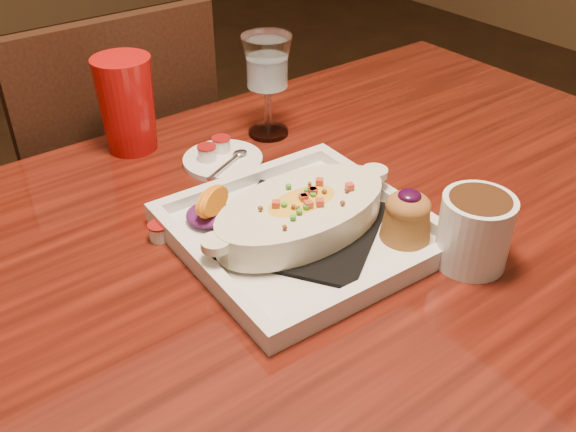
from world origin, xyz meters
TOP-DOWN VIEW (x-y plane):
  - table at (0.00, 0.00)m, footprint 1.50×0.90m
  - chair_far at (-0.00, 0.63)m, footprint 0.42×0.42m
  - plate at (0.03, -0.01)m, footprint 0.33×0.33m
  - coffee_mug at (0.17, -0.17)m, footprint 0.13×0.09m
  - goblet at (0.17, 0.28)m, footprint 0.08×0.08m
  - saucer at (0.05, 0.24)m, footprint 0.13×0.13m
  - creamer_loose at (-0.13, 0.11)m, footprint 0.03×0.03m
  - red_tumbler at (-0.04, 0.38)m, footprint 0.10×0.10m

SIDE VIEW (x-z plane):
  - chair_far at x=0.00m, z-range 0.04..0.97m
  - table at x=0.00m, z-range 0.28..1.03m
  - saucer at x=0.05m, z-range 0.71..0.80m
  - creamer_loose at x=-0.13m, z-range 0.75..0.77m
  - plate at x=0.03m, z-range 0.74..0.82m
  - coffee_mug at x=0.17m, z-range 0.75..0.85m
  - red_tumbler at x=-0.04m, z-range 0.75..0.91m
  - goblet at x=0.17m, z-range 0.78..0.96m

